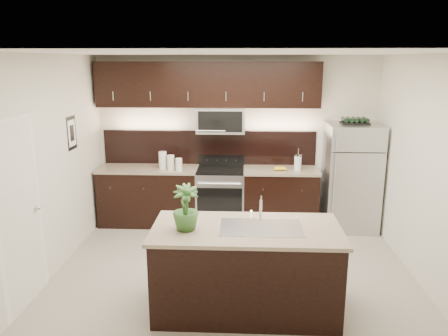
{
  "coord_description": "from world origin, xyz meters",
  "views": [
    {
      "loc": [
        0.12,
        -5.05,
        2.63
      ],
      "look_at": [
        -0.14,
        0.55,
        1.23
      ],
      "focal_mm": 35.0,
      "sensor_mm": 36.0,
      "label": 1
    }
  ],
  "objects": [
    {
      "name": "ground",
      "position": [
        0.0,
        0.0,
        0.0
      ],
      "size": [
        4.5,
        4.5,
        0.0
      ],
      "primitive_type": "plane",
      "color": "gray",
      "rests_on": "ground"
    },
    {
      "name": "room_walls",
      "position": [
        -0.11,
        -0.04,
        1.7
      ],
      "size": [
        4.52,
        4.02,
        2.71
      ],
      "color": "beige",
      "rests_on": "ground"
    },
    {
      "name": "counter_run",
      "position": [
        -0.46,
        1.69,
        0.47
      ],
      "size": [
        3.51,
        0.65,
        0.94
      ],
      "color": "black",
      "rests_on": "ground"
    },
    {
      "name": "upper_fixtures",
      "position": [
        -0.43,
        1.84,
        2.14
      ],
      "size": [
        3.49,
        0.4,
        1.66
      ],
      "color": "black",
      "rests_on": "counter_run"
    },
    {
      "name": "island",
      "position": [
        0.16,
        -0.82,
        0.47
      ],
      "size": [
        1.96,
        0.96,
        0.94
      ],
      "color": "black",
      "rests_on": "ground"
    },
    {
      "name": "sink_faucet",
      "position": [
        0.31,
        -0.81,
        0.96
      ],
      "size": [
        0.84,
        0.5,
        0.28
      ],
      "color": "silver",
      "rests_on": "island"
    },
    {
      "name": "refrigerator",
      "position": [
        1.8,
        1.63,
        0.84
      ],
      "size": [
        0.81,
        0.73,
        1.67
      ],
      "primitive_type": "cube",
      "color": "#B2B2B7",
      "rests_on": "ground"
    },
    {
      "name": "wine_rack",
      "position": [
        1.8,
        1.63,
        1.72
      ],
      "size": [
        0.41,
        0.26,
        0.1
      ],
      "color": "black",
      "rests_on": "refrigerator"
    },
    {
      "name": "plant",
      "position": [
        -0.46,
        -0.9,
        1.18
      ],
      "size": [
        0.32,
        0.32,
        0.47
      ],
      "primitive_type": "imported",
      "rotation": [
        0.0,
        0.0,
        0.27
      ],
      "color": "#295020",
      "rests_on": "island"
    },
    {
      "name": "canisters",
      "position": [
        -1.06,
        1.6,
        1.06
      ],
      "size": [
        0.39,
        0.23,
        0.27
      ],
      "rotation": [
        0.0,
        0.0,
        -0.4
      ],
      "color": "silver",
      "rests_on": "counter_run"
    },
    {
      "name": "french_press",
      "position": [
        0.97,
        1.64,
        1.07
      ],
      "size": [
        0.12,
        0.12,
        0.34
      ],
      "rotation": [
        0.0,
        0.0,
        -0.17
      ],
      "color": "silver",
      "rests_on": "counter_run"
    },
    {
      "name": "bananas",
      "position": [
        0.63,
        1.61,
        0.97
      ],
      "size": [
        0.21,
        0.16,
        0.06
      ],
      "primitive_type": "ellipsoid",
      "rotation": [
        0.0,
        0.0,
        -0.01
      ],
      "color": "gold",
      "rests_on": "counter_run"
    }
  ]
}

